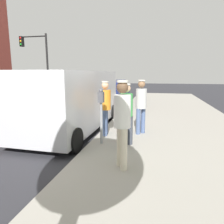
% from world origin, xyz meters
% --- Properties ---
extents(ground_plane, '(80.00, 80.00, 0.00)m').
position_xyz_m(ground_plane, '(0.00, 0.00, 0.00)').
color(ground_plane, '#2D2D33').
extents(sidewalk_slab, '(5.00, 32.00, 0.15)m').
position_xyz_m(sidewalk_slab, '(3.50, 0.00, 0.07)').
color(sidewalk_slab, '#9E998E').
rests_on(sidewalk_slab, ground).
extents(parking_meter_near, '(0.14, 0.18, 1.52)m').
position_xyz_m(parking_meter_near, '(1.35, 0.28, 1.18)').
color(parking_meter_near, gray).
rests_on(parking_meter_near, sidewalk_slab).
extents(pedestrian_in_orange, '(0.34, 0.36, 1.69)m').
position_xyz_m(pedestrian_in_orange, '(1.26, 1.10, 1.12)').
color(pedestrian_in_orange, '#4C608C').
rests_on(pedestrian_in_orange, sidewalk_slab).
extents(pedestrian_in_green, '(0.36, 0.34, 1.66)m').
position_xyz_m(pedestrian_in_green, '(2.03, 0.37, 1.10)').
color(pedestrian_in_green, '#383D47').
rests_on(pedestrian_in_green, sidewalk_slab).
extents(pedestrian_in_gray, '(0.34, 0.34, 1.72)m').
position_xyz_m(pedestrian_in_gray, '(2.33, 1.49, 1.14)').
color(pedestrian_in_gray, '#4C608C').
rests_on(pedestrian_in_gray, sidewalk_slab).
extents(pedestrian_in_white, '(0.34, 0.34, 1.79)m').
position_xyz_m(pedestrian_in_white, '(2.16, -1.09, 1.18)').
color(pedestrian_in_white, beige).
rests_on(pedestrian_in_white, sidewalk_slab).
extents(parked_van, '(2.24, 5.25, 2.15)m').
position_xyz_m(parked_van, '(-0.15, 1.91, 1.15)').
color(parked_van, '#BCBCC1').
rests_on(parked_van, ground).
extents(parked_sedan_ahead, '(2.01, 4.43, 1.65)m').
position_xyz_m(parked_sedan_ahead, '(-0.25, 8.86, 0.75)').
color(parked_sedan_ahead, navy).
rests_on(parked_sedan_ahead, ground).
extents(traffic_light_corner, '(2.48, 0.42, 5.20)m').
position_xyz_m(traffic_light_corner, '(-6.86, 10.64, 3.52)').
color(traffic_light_corner, black).
rests_on(traffic_light_corner, ground).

